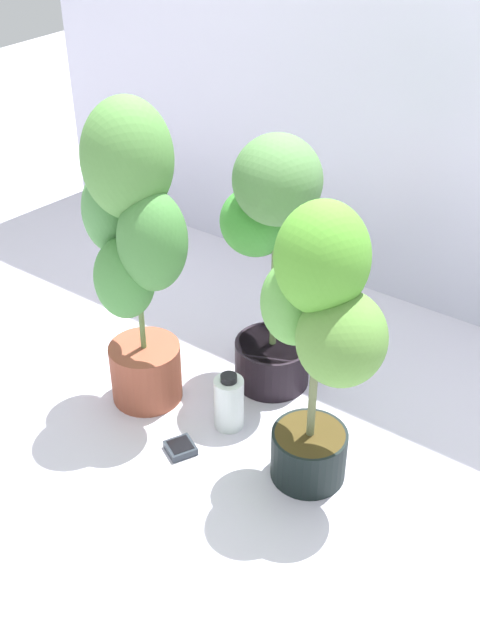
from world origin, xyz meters
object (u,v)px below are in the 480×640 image
(potted_plant_front_left, at_px, (133,239))
(potted_plant_front_right, at_px, (320,327))
(nutrient_bottle, at_px, (229,402))
(potted_plant_center, at_px, (270,243))
(hygrometer_box, at_px, (180,448))

(potted_plant_front_left, height_order, potted_plant_front_right, potted_plant_front_left)
(potted_plant_front_right, bearing_deg, potted_plant_front_left, -178.98)
(potted_plant_front_right, relative_size, nutrient_bottle, 4.43)
(potted_plant_front_right, distance_m, nutrient_bottle, 0.53)
(potted_plant_center, relative_size, hygrometer_box, 7.84)
(potted_plant_center, bearing_deg, potted_plant_front_right, -40.70)
(potted_plant_center, bearing_deg, nutrient_bottle, -81.49)
(potted_plant_center, bearing_deg, hygrometer_box, -91.08)
(hygrometer_box, relative_size, nutrient_bottle, 0.56)
(potted_plant_front_left, relative_size, potted_plant_center, 1.16)
(potted_plant_front_right, bearing_deg, nutrient_bottle, 173.21)
(potted_plant_center, bearing_deg, potted_plant_front_left, -128.95)
(potted_plant_front_right, relative_size, hygrometer_box, 7.89)
(potted_plant_center, height_order, nutrient_bottle, potted_plant_center)
(potted_plant_front_left, bearing_deg, potted_plant_center, 51.05)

